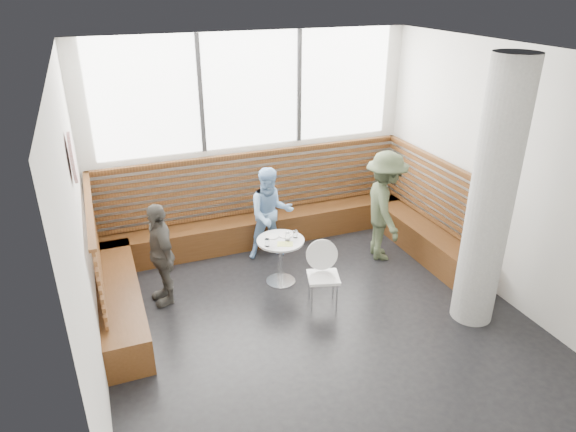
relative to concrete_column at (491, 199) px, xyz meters
name	(u,v)px	position (x,y,z in m)	size (l,w,h in m)	color
room	(320,202)	(-1.85, 0.60, 0.00)	(5.00, 5.00, 3.20)	silver
booth	(269,231)	(-1.85, 2.37, -1.19)	(5.00, 2.50, 1.44)	#4A2A12
concrete_column	(491,199)	(0.00, 0.00, 0.00)	(0.50, 0.50, 3.20)	gray
wall_art	(73,158)	(-4.31, 1.00, 0.70)	(0.50, 0.50, 0.03)	white
cafe_table	(281,252)	(-1.96, 1.60, -1.12)	(0.65, 0.65, 0.66)	silver
cafe_chair	(321,269)	(-1.65, 0.95, -1.10)	(0.41, 0.40, 0.86)	white
adult_man	(385,206)	(-0.28, 1.74, -0.77)	(1.07, 0.61, 1.66)	#404B32
child_back	(271,214)	(-1.83, 2.34, -0.89)	(0.69, 0.54, 1.41)	#87B7EB
child_left	(161,254)	(-3.53, 1.75, -0.91)	(0.81, 0.34, 1.38)	#4B4944
plate_near	(272,236)	(-2.04, 1.73, -0.93)	(0.18, 0.18, 0.01)	white
plate_far	(286,235)	(-1.85, 1.69, -0.93)	(0.19, 0.19, 0.01)	white
glass_left	(267,243)	(-2.18, 1.50, -0.88)	(0.07, 0.07, 0.10)	white
glass_mid	(288,237)	(-1.88, 1.55, -0.88)	(0.07, 0.07, 0.11)	white
glass_right	(295,234)	(-1.75, 1.60, -0.89)	(0.06, 0.06, 0.10)	white
menu_card	(285,244)	(-1.94, 1.46, -0.93)	(0.21, 0.15, 0.00)	#A5C64C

